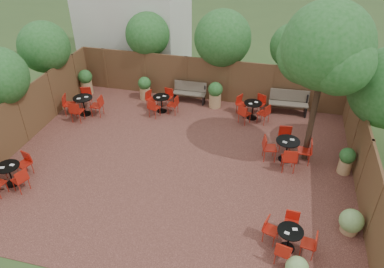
# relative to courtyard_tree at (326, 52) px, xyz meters

# --- Properties ---
(ground) EXTENTS (80.00, 80.00, 0.00)m
(ground) POSITION_rel_courtyard_tree_xyz_m (-4.34, -1.39, -4.04)
(ground) COLOR #354F23
(ground) RESTS_ON ground
(courtyard_paving) EXTENTS (12.00, 10.00, 0.02)m
(courtyard_paving) POSITION_rel_courtyard_tree_xyz_m (-4.34, -1.39, -4.03)
(courtyard_paving) COLOR #3A2018
(courtyard_paving) RESTS_ON ground
(fence_back) EXTENTS (12.00, 0.08, 2.00)m
(fence_back) POSITION_rel_courtyard_tree_xyz_m (-4.34, 3.61, -3.04)
(fence_back) COLOR #50301D
(fence_back) RESTS_ON ground
(fence_left) EXTENTS (0.08, 10.00, 2.00)m
(fence_left) POSITION_rel_courtyard_tree_xyz_m (-10.34, -1.39, -3.04)
(fence_left) COLOR #50301D
(fence_left) RESTS_ON ground
(fence_right) EXTENTS (0.08, 10.00, 2.00)m
(fence_right) POSITION_rel_courtyard_tree_xyz_m (1.66, -1.39, -3.04)
(fence_right) COLOR #50301D
(fence_right) RESTS_ON ground
(overhang_foliage) EXTENTS (15.63, 10.35, 2.66)m
(overhang_foliage) POSITION_rel_courtyard_tree_xyz_m (-4.96, 1.50, -1.35)
(overhang_foliage) COLOR #1D541B
(overhang_foliage) RESTS_ON ground
(courtyard_tree) EXTENTS (2.86, 2.77, 5.56)m
(courtyard_tree) POSITION_rel_courtyard_tree_xyz_m (0.00, 0.00, 0.00)
(courtyard_tree) COLOR black
(courtyard_tree) RESTS_ON courtyard_paving
(park_bench_left) EXTENTS (1.48, 0.50, 0.91)m
(park_bench_left) POSITION_rel_courtyard_tree_xyz_m (-5.08, 3.23, -3.55)
(park_bench_left) COLOR brown
(park_bench_left) RESTS_ON courtyard_paving
(park_bench_right) EXTENTS (1.67, 0.61, 1.02)m
(park_bench_right) POSITION_rel_courtyard_tree_xyz_m (-0.71, 3.24, -3.49)
(park_bench_right) COLOR brown
(park_bench_right) RESTS_ON courtyard_paving
(bistro_tables) EXTENTS (10.34, 8.13, 0.94)m
(bistro_tables) POSITION_rel_courtyard_tree_xyz_m (-4.73, -0.31, -3.57)
(bistro_tables) COLOR black
(bistro_tables) RESTS_ON courtyard_paving
(planters) EXTENTS (11.89, 4.08, 1.18)m
(planters) POSITION_rel_courtyard_tree_xyz_m (-5.60, 2.33, -3.41)
(planters) COLOR #A78253
(planters) RESTS_ON courtyard_paving
(low_shrubs) EXTENTS (2.07, 3.11, 0.73)m
(low_shrubs) POSITION_rel_courtyard_tree_xyz_m (0.39, -4.60, -3.68)
(low_shrubs) COLOR #A78253
(low_shrubs) RESTS_ON courtyard_paving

